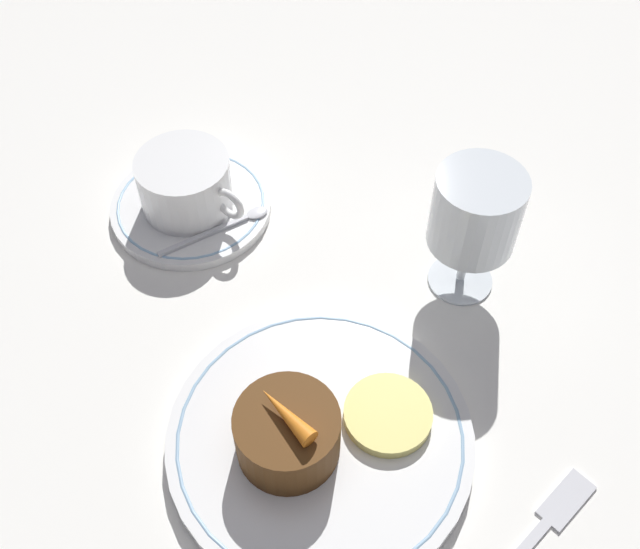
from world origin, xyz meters
The scene contains 10 objects.
ground_plane centered at (0.00, 0.00, 0.00)m, with size 3.00×3.00×0.00m, color white.
dinner_plate centered at (0.00, -0.01, 0.01)m, with size 0.24×0.24×0.01m.
saucer centered at (-0.25, 0.12, 0.01)m, with size 0.16×0.16×0.01m.
coffee_cup centered at (-0.25, 0.12, 0.04)m, with size 0.12×0.09×0.06m.
spoon centered at (-0.20, 0.12, 0.01)m, with size 0.06×0.11×0.00m.
wine_glass centered at (0.02, 0.20, 0.09)m, with size 0.08×0.08×0.13m.
fork centered at (0.17, 0.01, 0.00)m, with size 0.05×0.18×0.01m.
dessert_cake centered at (-0.01, -0.04, 0.04)m, with size 0.08×0.08×0.05m.
carrot_garnish centered at (-0.01, -0.04, 0.07)m, with size 0.06×0.03×0.01m.
pineapple_slice centered at (0.04, 0.03, 0.02)m, with size 0.07×0.07×0.01m.
Camera 1 is at (0.15, -0.23, 0.56)m, focal length 42.00 mm.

